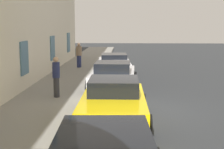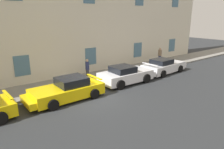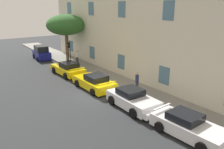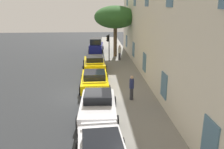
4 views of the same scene
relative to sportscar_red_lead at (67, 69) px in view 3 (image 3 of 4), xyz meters
The scene contains 12 objects.
ground_plane 7.09m from the sportscar_red_lead, ahead, with size 80.00×80.00×0.00m, color #2B2D30.
sidewalk 7.56m from the sportscar_red_lead, 21.20° to the left, with size 60.00×3.08×0.14m, color gray.
building_facade 10.54m from the sportscar_red_lead, 39.93° to the left, with size 36.84×3.74×11.60m.
sportscar_red_lead is the anchor object (origin of this frame).
sportscar_yellow_flank 5.44m from the sportscar_red_lead, ahead, with size 4.87×2.27×1.37m.
sportscar_white_middle 10.84m from the sportscar_red_lead, ahead, with size 4.64×2.29×1.39m.
sportscar_tail_end 15.63m from the sportscar_red_lead, ahead, with size 4.87×2.30×1.32m.
hatchback_parked 8.88m from the sportscar_red_lead, behind, with size 3.90×2.10×1.87m.
tree_near_kerb 7.25m from the sportscar_red_lead, 154.52° to the left, with size 4.96×4.96×6.01m.
traffic_light 3.41m from the sportscar_red_lead, 148.81° to the left, with size 0.22×0.36×3.01m.
pedestrian_strolling 4.33m from the sportscar_red_lead, 138.22° to the left, with size 0.48×0.48×1.68m.
pedestrian_bystander 8.92m from the sportscar_red_lead, 16.37° to the left, with size 0.42×0.42×1.67m.
Camera 3 is at (15.40, -9.27, 7.26)m, focal length 36.82 mm.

